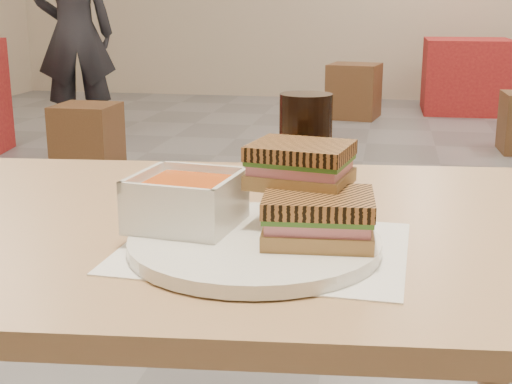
% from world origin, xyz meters
% --- Properties ---
extents(main_table, '(1.27, 0.82, 0.75)m').
position_xyz_m(main_table, '(-0.14, -1.90, 0.64)').
color(main_table, '#A07C52').
rests_on(main_table, ground).
extents(tray_liner, '(0.35, 0.27, 0.00)m').
position_xyz_m(tray_liner, '(0.02, -2.00, 0.75)').
color(tray_liner, white).
rests_on(tray_liner, main_table).
extents(plate, '(0.30, 0.30, 0.02)m').
position_xyz_m(plate, '(0.01, -2.01, 0.76)').
color(plate, white).
rests_on(plate, tray_liner).
extents(soup_bowl, '(0.14, 0.14, 0.07)m').
position_xyz_m(soup_bowl, '(-0.08, -1.98, 0.80)').
color(soup_bowl, white).
rests_on(soup_bowl, plate).
extents(panini_lower, '(0.13, 0.11, 0.06)m').
position_xyz_m(panini_lower, '(0.08, -2.01, 0.80)').
color(panini_lower, '#A17449').
rests_on(panini_lower, plate).
extents(panini_upper, '(0.13, 0.12, 0.05)m').
position_xyz_m(panini_upper, '(0.06, -1.95, 0.84)').
color(panini_upper, '#A17449').
rests_on(panini_upper, panini_lower).
extents(cola_glass, '(0.07, 0.07, 0.16)m').
position_xyz_m(cola_glass, '(0.04, -1.80, 0.83)').
color(cola_glass, black).
rests_on(cola_glass, main_table).
extents(bg_table_2, '(0.79, 0.79, 0.68)m').
position_xyz_m(bg_table_2, '(0.85, 4.25, 0.34)').
color(bg_table_2, '#AF2C25').
rests_on(bg_table_2, ground).
extents(bg_chair_0r, '(0.36, 0.36, 0.41)m').
position_xyz_m(bg_chair_0r, '(-1.70, 1.33, 0.21)').
color(bg_chair_0r, brown).
rests_on(bg_chair_0r, ground).
extents(bg_chair_2l, '(0.50, 0.50, 0.48)m').
position_xyz_m(bg_chair_2l, '(-0.17, 3.70, 0.24)').
color(bg_chair_2l, brown).
rests_on(bg_chair_2l, ground).
extents(patron_a, '(0.69, 0.59, 1.59)m').
position_xyz_m(patron_a, '(-2.20, 2.33, 0.80)').
color(patron_a, black).
rests_on(patron_a, ground).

